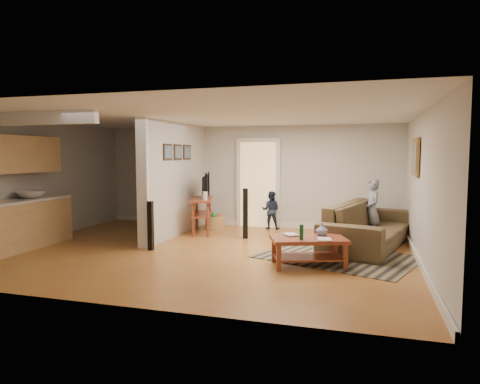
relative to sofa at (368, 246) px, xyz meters
name	(u,v)px	position (x,y,z in m)	size (l,w,h in m)	color
ground	(204,251)	(-2.94, -1.30, 0.00)	(7.50, 7.50, 0.00)	brown
room_shell	(162,172)	(-4.01, -0.87, 1.46)	(7.54, 6.02, 2.52)	beige
area_rug	(338,257)	(-0.53, -1.08, 0.01)	(2.56, 1.87, 0.01)	black
sofa	(368,246)	(0.00, 0.00, 0.00)	(2.92, 1.14, 0.85)	#3E371F
coffee_table	(309,244)	(-0.93, -1.80, 0.36)	(1.35, 1.05, 0.70)	maroon
tv_console	(203,201)	(-3.67, 0.50, 0.73)	(0.84, 1.36, 1.10)	maroon
speaker_left	(151,226)	(-3.94, -1.50, 0.47)	(0.09, 0.09, 0.93)	black
speaker_right	(245,213)	(-2.54, 0.10, 0.54)	(0.11, 0.11, 1.08)	black
toy_basket	(215,222)	(-3.54, 0.98, 0.18)	(0.48, 0.48, 0.43)	#A97F49
child	(371,241)	(0.06, 0.59, 0.00)	(0.47, 0.31, 1.29)	gray
toddler	(271,229)	(-2.26, 1.40, 0.00)	(0.45, 0.35, 0.92)	#1E283F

